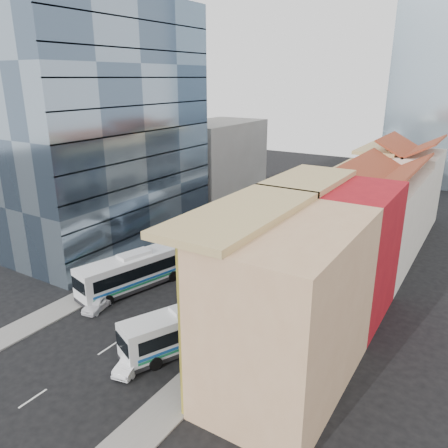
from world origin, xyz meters
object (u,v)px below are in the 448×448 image
Objects in this scene: sedan_left at (99,302)px; sedan_right at (134,360)px; shophouse_tan at (289,308)px; bus_left_far at (236,232)px; bus_left_near at (135,270)px; bus_right at (191,325)px; office_tower at (108,128)px.

sedan_right reaches higher than sedan_left.
shophouse_tan is 26.83m from bus_left_far.
bus_left_near is 15.76m from bus_left_far.
bus_right is 5.25m from sedan_right.
shophouse_tan is 0.47× the size of office_tower.
sedan_left is (0.00, -5.18, -1.36)m from bus_left_near.
sedan_right is at bearing -65.74° from bus_left_far.
bus_right is at bearing -179.73° from shophouse_tan.
sedan_left is (-19.50, 0.10, -5.34)m from shophouse_tan.
bus_left_far is 3.28× the size of sedan_left.
shophouse_tan is 20.22m from sedan_left.
office_tower reaches higher than sedan_right.
shophouse_tan is 1.11× the size of bus_left_near.
office_tower is (-31.00, 14.00, 9.00)m from shophouse_tan.
bus_left_near reaches higher than sedan_left.
bus_left_far is (2.97, 15.48, 0.02)m from bus_left_near.
bus_left_near is at bearing 178.32° from bus_right.
bus_left_near is 0.99× the size of bus_left_far.
shophouse_tan reaches higher than sedan_left.
sedan_right is at bearing -38.96° from sedan_left.
bus_left_far reaches higher than sedan_right.
office_tower reaches higher than bus_right.
bus_left_far is at bearing 93.26° from bus_left_near.
shophouse_tan is 1.20× the size of bus_right.
bus_left_near is 12.22m from bus_right.
shophouse_tan reaches higher than bus_left_near.
sedan_right is (9.06, -4.86, 0.01)m from sedan_left.
office_tower is at bearing 125.75° from sedan_right.
sedan_left is (11.50, -13.90, -14.34)m from office_tower.
bus_left_far is (14.47, 6.76, -12.97)m from office_tower.
shophouse_tan is 35.19m from office_tower.
bus_right is (11.00, -5.32, -0.14)m from bus_left_near.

